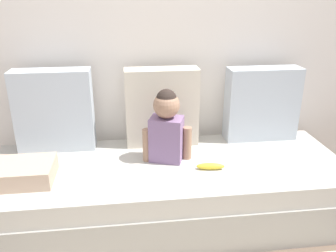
% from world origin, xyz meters
% --- Properties ---
extents(ground_plane, '(12.00, 12.00, 0.00)m').
position_xyz_m(ground_plane, '(0.00, 0.00, 0.00)').
color(ground_plane, brown).
extents(back_wall, '(5.49, 0.10, 2.48)m').
position_xyz_m(back_wall, '(0.00, 0.55, 1.24)').
color(back_wall, silver).
rests_on(back_wall, ground).
extents(couch, '(2.29, 0.83, 0.38)m').
position_xyz_m(couch, '(0.00, 0.00, 0.19)').
color(couch, '#9C978F').
rests_on(couch, ground).
extents(throw_pillow_left, '(0.50, 0.16, 0.54)m').
position_xyz_m(throw_pillow_left, '(-0.71, 0.32, 0.65)').
color(throw_pillow_left, '#B2BCC6').
rests_on(throw_pillow_left, couch).
extents(throw_pillow_center, '(0.49, 0.16, 0.53)m').
position_xyz_m(throw_pillow_center, '(0.00, 0.32, 0.65)').
color(throw_pillow_center, beige).
rests_on(throw_pillow_center, couch).
extents(throw_pillow_right, '(0.51, 0.16, 0.52)m').
position_xyz_m(throw_pillow_right, '(0.71, 0.32, 0.64)').
color(throw_pillow_right, '#B2BCC6').
rests_on(throw_pillow_right, couch).
extents(toddler, '(0.31, 0.20, 0.46)m').
position_xyz_m(toddler, '(0.00, 0.06, 0.61)').
color(toddler, gray).
rests_on(toddler, couch).
extents(banana, '(0.17, 0.07, 0.04)m').
position_xyz_m(banana, '(0.25, -0.11, 0.40)').
color(banana, yellow).
rests_on(banana, couch).
extents(folded_blanket, '(0.40, 0.28, 0.10)m').
position_xyz_m(folded_blanket, '(-0.87, -0.10, 0.44)').
color(folded_blanket, tan).
rests_on(folded_blanket, couch).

